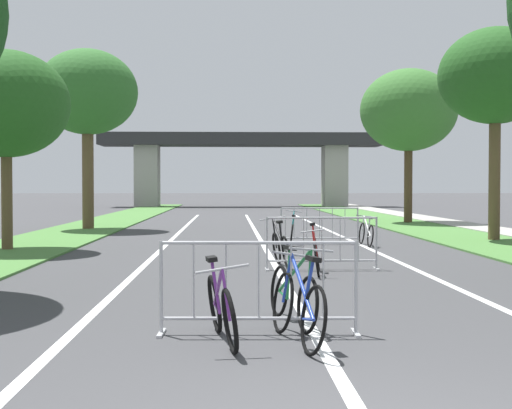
{
  "coord_description": "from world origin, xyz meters",
  "views": [
    {
      "loc": [
        -0.96,
        -4.09,
        1.67
      ],
      "look_at": [
        -0.26,
        14.42,
        1.17
      ],
      "focal_mm": 49.82,
      "sensor_mm": 36.0,
      "label": 1
    }
  ],
  "objects_px": {
    "tree_left_oak_near": "(87,93)",
    "crowd_barrier_third": "(320,226)",
    "bicycle_green_0": "(293,293)",
    "bicycle_red_6": "(316,254)",
    "bicycle_teal_4": "(292,233)",
    "tree_left_pine_far": "(6,104)",
    "bicycle_white_2": "(366,233)",
    "tree_right_pine_near": "(495,77)",
    "bicycle_black_5": "(281,248)",
    "bicycle_blue_3": "(298,307)",
    "crowd_barrier_nearest": "(259,288)",
    "tree_right_cypress_far": "(409,111)",
    "bicycle_purple_1": "(221,309)",
    "crowd_barrier_second": "(322,244)"
  },
  "relations": [
    {
      "from": "bicycle_blue_3",
      "to": "bicycle_teal_4",
      "type": "xyz_separation_m",
      "value": [
        1.01,
        12.2,
        -0.03
      ]
    },
    {
      "from": "crowd_barrier_nearest",
      "to": "crowd_barrier_second",
      "type": "bearing_deg",
      "value": 76.04
    },
    {
      "from": "bicycle_green_0",
      "to": "bicycle_blue_3",
      "type": "distance_m",
      "value": 1.03
    },
    {
      "from": "bicycle_black_5",
      "to": "tree_right_pine_near",
      "type": "bearing_deg",
      "value": 35.87
    },
    {
      "from": "tree_left_pine_far",
      "to": "crowd_barrier_nearest",
      "type": "distance_m",
      "value": 12.42
    },
    {
      "from": "tree_left_oak_near",
      "to": "bicycle_teal_4",
      "type": "xyz_separation_m",
      "value": [
        7.06,
        -7.31,
        -4.78
      ]
    },
    {
      "from": "bicycle_green_0",
      "to": "bicycle_red_6",
      "type": "xyz_separation_m",
      "value": [
        0.89,
        4.92,
        -0.0
      ]
    },
    {
      "from": "crowd_barrier_nearest",
      "to": "bicycle_blue_3",
      "type": "xyz_separation_m",
      "value": [
        0.4,
        -0.47,
        -0.13
      ]
    },
    {
      "from": "crowd_barrier_second",
      "to": "crowd_barrier_third",
      "type": "distance_m",
      "value": 6.1
    },
    {
      "from": "crowd_barrier_second",
      "to": "bicycle_blue_3",
      "type": "bearing_deg",
      "value": -99.64
    },
    {
      "from": "tree_left_oak_near",
      "to": "crowd_barrier_nearest",
      "type": "height_order",
      "value": "tree_left_oak_near"
    },
    {
      "from": "tree_right_cypress_far",
      "to": "bicycle_purple_1",
      "type": "xyz_separation_m",
      "value": [
        -7.96,
        -23.45,
        -4.6
      ]
    },
    {
      "from": "bicycle_white_2",
      "to": "bicycle_red_6",
      "type": "xyz_separation_m",
      "value": [
        -2.14,
        -6.11,
        0.02
      ]
    },
    {
      "from": "crowd_barrier_nearest",
      "to": "bicycle_green_0",
      "type": "xyz_separation_m",
      "value": [
        0.44,
        0.55,
        -0.14
      ]
    },
    {
      "from": "tree_right_cypress_far",
      "to": "bicycle_red_6",
      "type": "relative_size",
      "value": 3.9
    },
    {
      "from": "bicycle_black_5",
      "to": "crowd_barrier_third",
      "type": "bearing_deg",
      "value": 67.62
    },
    {
      "from": "tree_right_cypress_far",
      "to": "bicycle_purple_1",
      "type": "height_order",
      "value": "tree_right_cypress_far"
    },
    {
      "from": "tree_right_cypress_far",
      "to": "crowd_barrier_third",
      "type": "xyz_separation_m",
      "value": [
        -5.32,
        -10.93,
        -4.44
      ]
    },
    {
      "from": "tree_left_oak_near",
      "to": "bicycle_red_6",
      "type": "xyz_separation_m",
      "value": [
        6.97,
        -13.57,
        -4.77
      ]
    },
    {
      "from": "tree_right_pine_near",
      "to": "bicycle_red_6",
      "type": "bearing_deg",
      "value": -129.74
    },
    {
      "from": "tree_right_pine_near",
      "to": "bicycle_green_0",
      "type": "distance_m",
      "value": 15.08
    },
    {
      "from": "tree_left_pine_far",
      "to": "bicycle_red_6",
      "type": "distance_m",
      "value": 9.44
    },
    {
      "from": "tree_left_oak_near",
      "to": "crowd_barrier_second",
      "type": "xyz_separation_m",
      "value": [
        7.15,
        -12.99,
        -4.62
      ]
    },
    {
      "from": "crowd_barrier_nearest",
      "to": "bicycle_blue_3",
      "type": "relative_size",
      "value": 1.26
    },
    {
      "from": "bicycle_green_0",
      "to": "tree_right_pine_near",
      "type": "bearing_deg",
      "value": -132.73
    },
    {
      "from": "tree_left_pine_far",
      "to": "bicycle_white_2",
      "type": "xyz_separation_m",
      "value": [
        9.46,
        1.18,
        -3.38
      ]
    },
    {
      "from": "bicycle_white_2",
      "to": "bicycle_blue_3",
      "type": "bearing_deg",
      "value": -105.99
    },
    {
      "from": "tree_left_oak_near",
      "to": "tree_right_cypress_far",
      "type": "xyz_separation_m",
      "value": [
        13.2,
        4.0,
        -0.18
      ]
    },
    {
      "from": "bicycle_green_0",
      "to": "tree_right_cypress_far",
      "type": "bearing_deg",
      "value": -120.41
    },
    {
      "from": "crowd_barrier_nearest",
      "to": "crowd_barrier_second",
      "type": "height_order",
      "value": "same"
    },
    {
      "from": "tree_left_pine_far",
      "to": "crowd_barrier_third",
      "type": "distance_m",
      "value": 9.0
    },
    {
      "from": "tree_right_cypress_far",
      "to": "bicycle_red_6",
      "type": "distance_m",
      "value": 19.2
    },
    {
      "from": "tree_left_pine_far",
      "to": "crowd_barrier_second",
      "type": "xyz_separation_m",
      "value": [
        7.5,
        -4.34,
        -3.21
      ]
    },
    {
      "from": "bicycle_black_5",
      "to": "bicycle_red_6",
      "type": "relative_size",
      "value": 0.97
    },
    {
      "from": "bicycle_green_0",
      "to": "bicycle_teal_4",
      "type": "height_order",
      "value": "bicycle_green_0"
    },
    {
      "from": "bicycle_blue_3",
      "to": "bicycle_teal_4",
      "type": "height_order",
      "value": "bicycle_teal_4"
    },
    {
      "from": "crowd_barrier_third",
      "to": "bicycle_teal_4",
      "type": "relative_size",
      "value": 1.3
    },
    {
      "from": "tree_left_oak_near",
      "to": "crowd_barrier_third",
      "type": "xyz_separation_m",
      "value": [
        7.88,
        -6.93,
        -4.62
      ]
    },
    {
      "from": "tree_left_pine_far",
      "to": "bicycle_red_6",
      "type": "height_order",
      "value": "tree_left_pine_far"
    },
    {
      "from": "tree_right_pine_near",
      "to": "bicycle_black_5",
      "type": "bearing_deg",
      "value": -137.03
    },
    {
      "from": "tree_right_pine_near",
      "to": "bicycle_teal_4",
      "type": "relative_size",
      "value": 3.7
    },
    {
      "from": "bicycle_white_2",
      "to": "tree_left_oak_near",
      "type": "bearing_deg",
      "value": 138.97
    },
    {
      "from": "tree_right_pine_near",
      "to": "bicycle_purple_1",
      "type": "bearing_deg",
      "value": -120.83
    },
    {
      "from": "bicycle_black_5",
      "to": "bicycle_blue_3",
      "type": "bearing_deg",
      "value": -99.82
    },
    {
      "from": "crowd_barrier_third",
      "to": "bicycle_red_6",
      "type": "distance_m",
      "value": 6.7
    },
    {
      "from": "tree_left_oak_near",
      "to": "bicycle_purple_1",
      "type": "distance_m",
      "value": 20.7
    },
    {
      "from": "bicycle_white_2",
      "to": "bicycle_teal_4",
      "type": "xyz_separation_m",
      "value": [
        -2.05,
        0.15,
        0.01
      ]
    },
    {
      "from": "bicycle_black_5",
      "to": "bicycle_purple_1",
      "type": "bearing_deg",
      "value": -106.36
    },
    {
      "from": "tree_left_pine_far",
      "to": "tree_right_cypress_far",
      "type": "bearing_deg",
      "value": 43.04
    },
    {
      "from": "crowd_barrier_third",
      "to": "bicycle_black_5",
      "type": "bearing_deg",
      "value": -105.29
    }
  ]
}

